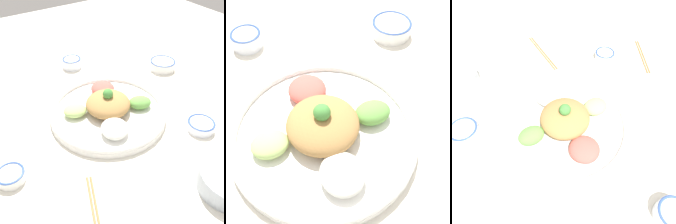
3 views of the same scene
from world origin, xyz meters
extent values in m
plane|color=silver|center=(0.00, 0.00, 0.00)|extent=(2.40, 2.40, 0.00)
cylinder|color=white|center=(0.02, 0.01, 0.01)|extent=(0.42, 0.42, 0.02)
torus|color=white|center=(0.02, 0.01, 0.03)|extent=(0.42, 0.42, 0.02)
ellipsoid|color=#B7DB7A|center=(0.13, -0.04, 0.04)|extent=(0.10, 0.10, 0.04)
ellipsoid|color=white|center=(0.07, 0.11, 0.04)|extent=(0.12, 0.13, 0.04)
ellipsoid|color=#6BAD4C|center=(-0.08, 0.05, 0.04)|extent=(0.10, 0.09, 0.04)
ellipsoid|color=#E55B51|center=(-0.02, -0.10, 0.04)|extent=(0.12, 0.12, 0.04)
ellipsoid|color=#AD7F47|center=(0.02, 0.01, 0.05)|extent=(0.16, 0.16, 0.06)
sphere|color=#478E3D|center=(0.02, 0.01, 0.10)|extent=(0.04, 0.04, 0.04)
cylinder|color=white|center=(0.41, 0.09, 0.01)|extent=(0.08, 0.08, 0.03)
torus|color=#38569E|center=(0.41, 0.09, 0.03)|extent=(0.08, 0.08, 0.01)
cylinder|color=#DBB251|center=(0.41, 0.09, 0.03)|extent=(0.07, 0.07, 0.00)
cylinder|color=white|center=(-0.03, -0.38, 0.02)|extent=(0.09, 0.09, 0.04)
torus|color=#38569E|center=(-0.03, -0.38, 0.04)|extent=(0.09, 0.09, 0.01)
cylinder|color=#DBB251|center=(-0.03, -0.38, 0.04)|extent=(0.07, 0.07, 0.00)
cylinder|color=white|center=(-0.20, 0.25, 0.02)|extent=(0.09, 0.09, 0.03)
torus|color=#38569E|center=(-0.20, 0.25, 0.03)|extent=(0.09, 0.09, 0.01)
cylinder|color=white|center=(-0.20, 0.25, 0.03)|extent=(0.08, 0.08, 0.00)
cylinder|color=white|center=(-0.36, -0.13, 0.02)|extent=(0.11, 0.11, 0.04)
torus|color=#38569E|center=(-0.36, -0.13, 0.04)|extent=(0.11, 0.11, 0.01)
cylinder|color=#DBB251|center=(-0.36, -0.13, 0.04)|extent=(0.09, 0.09, 0.00)
cylinder|color=#9E6B3D|center=(0.27, 0.32, 0.00)|extent=(0.10, 0.23, 0.01)
cylinder|color=#9E6B3D|center=(0.26, 0.32, 0.00)|extent=(0.10, 0.23, 0.01)
cube|color=beige|center=(-0.32, -0.43, 0.00)|extent=(0.07, 0.07, 0.01)
ellipsoid|color=beige|center=(-0.27, -0.38, 0.00)|extent=(0.06, 0.06, 0.01)
camera|label=1|loc=(0.42, 0.62, 0.63)|focal=42.00mm
camera|label=2|loc=(0.26, 0.31, 0.60)|focal=50.00mm
camera|label=3|loc=(-0.29, -0.24, 0.62)|focal=35.00mm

